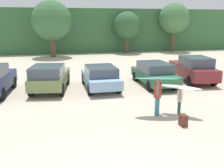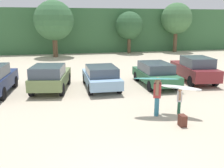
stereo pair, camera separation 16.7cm
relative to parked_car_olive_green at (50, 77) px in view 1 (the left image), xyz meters
name	(u,v)px [view 1 (the left image)]	position (x,y,z in m)	size (l,w,h in m)	color
hillside_ridge	(61,30)	(1.76, 23.25, 1.90)	(108.00, 12.00, 5.45)	#38663D
tree_ridge_back	(52,21)	(0.41, 14.65, 3.14)	(4.33, 4.33, 6.15)	brown
tree_center_right	(127,26)	(9.44, 16.24, 2.55)	(3.36, 3.36, 5.07)	brown
tree_far_left	(174,19)	(15.68, 16.29, 3.40)	(3.90, 3.90, 6.20)	brown
parked_car_olive_green	(50,77)	(0.00, 0.00, 0.00)	(2.51, 4.30, 1.56)	#6B7F4C
parked_car_sky_blue	(100,77)	(2.95, -0.15, -0.09)	(1.87, 4.18, 1.37)	#84ADD1
parked_car_forest_green	(154,73)	(6.42, -0.07, -0.06)	(1.89, 4.29, 1.43)	#2D6642
parked_car_maroon	(193,69)	(9.36, 0.34, 0.03)	(2.22, 4.72, 1.68)	maroon
person_adult	(158,94)	(4.50, -5.07, 0.11)	(0.45, 0.65, 1.66)	teal
person_child	(180,99)	(5.51, -5.15, -0.16)	(0.34, 0.54, 1.17)	#26593F
surfboard_teal	(157,79)	(4.41, -5.11, 0.79)	(1.97, 1.07, 0.14)	teal
surfboard_white	(181,87)	(5.44, -5.29, 0.40)	(1.66, 1.54, 0.09)	white
backpack_dropped	(183,120)	(5.00, -6.47, -0.60)	(0.24, 0.34, 0.45)	#592D23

